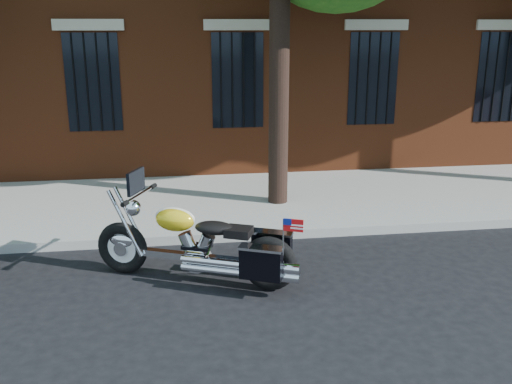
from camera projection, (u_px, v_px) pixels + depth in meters
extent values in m
plane|color=black|center=(279.00, 274.00, 7.95)|extent=(120.00, 120.00, 0.00)
cube|color=gray|center=(264.00, 234.00, 9.24)|extent=(40.00, 0.16, 0.15)
cube|color=gray|center=(249.00, 201.00, 11.03)|extent=(40.00, 3.60, 0.15)
cube|color=black|center=(237.00, 81.00, 12.19)|extent=(1.10, 0.14, 2.00)
cube|color=#B2A893|center=(237.00, 25.00, 11.84)|extent=(1.40, 0.20, 0.22)
cylinder|color=black|center=(238.00, 81.00, 12.12)|extent=(0.04, 0.04, 2.00)
cylinder|color=black|center=(279.00, 75.00, 10.07)|extent=(0.36, 0.36, 5.00)
torus|color=black|center=(123.00, 248.00, 7.89)|extent=(0.74, 0.44, 0.74)
torus|color=black|center=(269.00, 263.00, 7.37)|extent=(0.74, 0.44, 0.74)
cylinder|color=white|center=(123.00, 248.00, 7.89)|extent=(0.53, 0.28, 0.55)
cylinder|color=white|center=(269.00, 263.00, 7.37)|extent=(0.53, 0.28, 0.55)
ellipsoid|color=white|center=(122.00, 240.00, 7.86)|extent=(0.41, 0.28, 0.21)
ellipsoid|color=yellow|center=(269.00, 254.00, 7.33)|extent=(0.42, 0.29, 0.21)
cube|color=white|center=(193.00, 257.00, 7.64)|extent=(1.56, 0.75, 0.09)
cylinder|color=white|center=(197.00, 259.00, 7.63)|extent=(0.40, 0.32, 0.35)
cylinder|color=white|center=(232.00, 268.00, 7.30)|extent=(1.30, 0.63, 0.10)
ellipsoid|color=yellow|center=(175.00, 220.00, 7.55)|extent=(0.62, 0.50, 0.32)
ellipsoid|color=black|center=(214.00, 228.00, 7.44)|extent=(0.61, 0.50, 0.17)
cube|color=black|center=(272.00, 247.00, 7.61)|extent=(0.56, 0.37, 0.42)
cube|color=black|center=(261.00, 263.00, 7.08)|extent=(0.56, 0.37, 0.42)
cylinder|color=white|center=(140.00, 194.00, 7.59)|extent=(0.38, 0.81, 0.04)
sphere|color=white|center=(133.00, 208.00, 7.68)|extent=(0.29, 0.29, 0.22)
cube|color=black|center=(136.00, 182.00, 7.55)|extent=(0.21, 0.42, 0.31)
cube|color=red|center=(293.00, 225.00, 6.78)|extent=(0.23, 0.11, 0.15)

